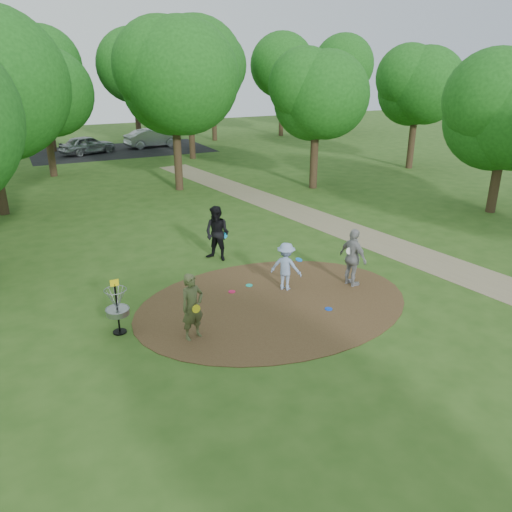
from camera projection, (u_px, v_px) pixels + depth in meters
name	position (u px, v px, depth m)	size (l,w,h in m)	color
ground	(274.00, 303.00, 14.91)	(100.00, 100.00, 0.00)	#2D5119
dirt_clearing	(274.00, 303.00, 14.90)	(8.40, 8.40, 0.02)	#47301C
footpath	(397.00, 249.00, 19.26)	(2.00, 40.00, 0.01)	#8C7A5B
parking_lot	(122.00, 150.00, 40.79)	(14.00, 8.00, 0.01)	black
player_observer_with_disc	(192.00, 307.00, 12.72)	(0.75, 0.59, 1.80)	#4F5531
player_throwing_with_disc	(286.00, 267.00, 15.55)	(1.20, 1.13, 1.55)	#889FCA
player_walking_with_disc	(217.00, 234.00, 17.86)	(1.19, 1.23, 2.00)	black
player_waiting_with_disc	(353.00, 258.00, 15.78)	(0.60, 1.16, 1.90)	#969598
disc_ground_cyan	(249.00, 285.00, 16.04)	(0.22, 0.22, 0.02)	#17BBA3
disc_ground_blue	(329.00, 309.00, 14.50)	(0.22, 0.22, 0.02)	blue
disc_ground_red	(232.00, 292.00, 15.59)	(0.22, 0.22, 0.02)	#E1164E
car_left	(87.00, 145.00, 38.95)	(1.71, 4.24, 1.44)	#9A9EA1
car_right	(152.00, 138.00, 42.16)	(1.60, 4.58, 1.51)	#999CA0
disc_golf_basket	(117.00, 303.00, 12.98)	(0.63, 0.63, 1.54)	black
tree_ring	(175.00, 97.00, 21.88)	(37.19, 46.14, 9.71)	#332316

